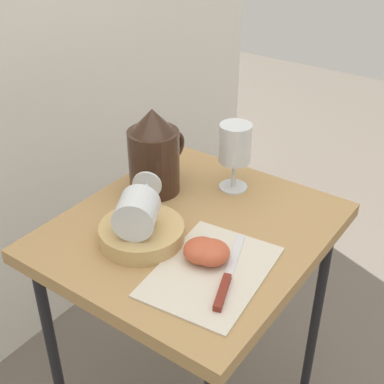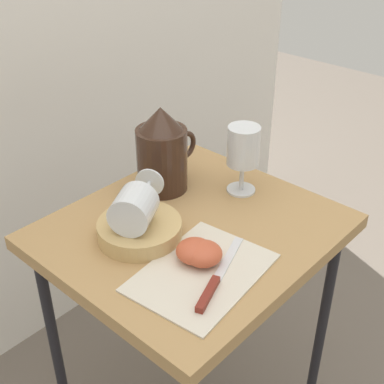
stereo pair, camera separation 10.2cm
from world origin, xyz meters
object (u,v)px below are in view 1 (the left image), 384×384
at_px(basket_tray, 142,233).
at_px(pitcher, 154,158).
at_px(wine_glass_upright, 235,147).
at_px(apple_half_right, 211,252).
at_px(wine_glass_tipped_near, 137,211).
at_px(apple_half_left, 202,250).
at_px(knife, 226,280).
at_px(table, 192,252).

xyz_separation_m(basket_tray, pitcher, (0.16, 0.10, 0.06)).
bearing_deg(wine_glass_upright, apple_half_right, -156.94).
xyz_separation_m(basket_tray, wine_glass_tipped_near, (-0.01, -0.00, 0.06)).
relative_size(apple_half_left, knife, 0.33).
xyz_separation_m(basket_tray, knife, (-0.01, -0.20, -0.01)).
bearing_deg(pitcher, wine_glass_tipped_near, -150.08).
distance_m(wine_glass_upright, knife, 0.34).
distance_m(pitcher, apple_half_left, 0.28).
height_order(table, apple_half_left, apple_half_left).
bearing_deg(wine_glass_tipped_near, knife, -89.86).
xyz_separation_m(pitcher, knife, (-0.17, -0.30, -0.07)).
height_order(wine_glass_upright, apple_half_right, wine_glass_upright).
distance_m(wine_glass_upright, apple_half_right, 0.28).
bearing_deg(apple_half_left, wine_glass_upright, 19.33).
relative_size(basket_tray, wine_glass_upright, 1.06).
xyz_separation_m(pitcher, wine_glass_upright, (0.11, -0.14, 0.02)).
height_order(table, pitcher, pitcher).
relative_size(table, apple_half_right, 9.75).
bearing_deg(wine_glass_tipped_near, table, -24.10).
bearing_deg(wine_glass_upright, basket_tray, 171.72).
xyz_separation_m(table, wine_glass_tipped_near, (-0.11, 0.05, 0.14)).
bearing_deg(table, pitcher, 65.72).
bearing_deg(knife, wine_glass_tipped_near, 90.14).
bearing_deg(table, wine_glass_upright, 3.32).
relative_size(wine_glass_upright, apple_half_right, 2.25).
distance_m(basket_tray, pitcher, 0.20).
height_order(pitcher, knife, pitcher).
relative_size(pitcher, apple_half_right, 2.82).
bearing_deg(wine_glass_tipped_near, pitcher, 29.92).
bearing_deg(wine_glass_upright, knife, -150.33).
bearing_deg(pitcher, apple_half_right, -120.04).
bearing_deg(basket_tray, pitcher, 31.18).
xyz_separation_m(wine_glass_upright, apple_half_left, (-0.25, -0.09, -0.08)).
height_order(table, basket_tray, basket_tray).
distance_m(wine_glass_tipped_near, apple_half_left, 0.14).
bearing_deg(apple_half_left, table, 44.85).
height_order(basket_tray, knife, basket_tray).
bearing_deg(apple_half_left, pitcher, 57.26).
relative_size(basket_tray, knife, 0.79).
height_order(apple_half_right, knife, apple_half_right).
distance_m(table, pitcher, 0.22).
height_order(basket_tray, apple_half_left, apple_half_left).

